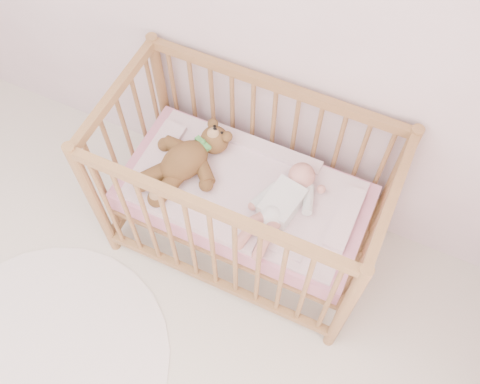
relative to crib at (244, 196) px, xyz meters
The scene contains 6 objects.
crib is the anchor object (origin of this frame).
mattress 0.01m from the crib, behind, with size 1.22×0.62×0.13m, color pink.
blanket 0.06m from the crib, behind, with size 1.10×0.58×0.06m, color #EAA1B2, non-canonical shape.
baby 0.25m from the crib, ahead, with size 0.28×0.58×0.14m, color white, non-canonical shape.
teddy_bear 0.34m from the crib, behind, with size 0.40×0.57×0.16m, color brown, non-canonical shape.
rug 1.35m from the crib, 120.69° to the right, with size 1.30×1.30×0.01m, color silver.
Camera 1 is at (1.00, 0.39, 2.82)m, focal length 40.00 mm.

